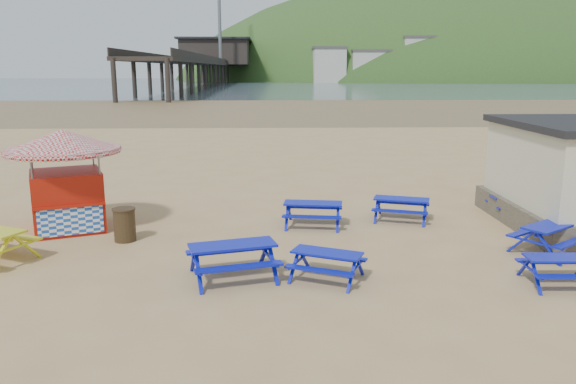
{
  "coord_description": "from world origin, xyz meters",
  "views": [
    {
      "loc": [
        -0.36,
        -15.01,
        4.64
      ],
      "look_at": [
        0.22,
        1.5,
        1.0
      ],
      "focal_mm": 35.0,
      "sensor_mm": 36.0,
      "label": 1
    }
  ],
  "objects_px": {
    "picnic_table_blue_a": "(313,214)",
    "picnic_table_blue_b": "(401,209)",
    "litter_bin": "(125,224)",
    "ice_cream_kiosk": "(65,167)"
  },
  "relations": [
    {
      "from": "ice_cream_kiosk",
      "to": "litter_bin",
      "type": "bearing_deg",
      "value": -54.5
    },
    {
      "from": "picnic_table_blue_a",
      "to": "picnic_table_blue_b",
      "type": "distance_m",
      "value": 2.86
    },
    {
      "from": "picnic_table_blue_b",
      "to": "ice_cream_kiosk",
      "type": "distance_m",
      "value": 10.14
    },
    {
      "from": "picnic_table_blue_a",
      "to": "picnic_table_blue_b",
      "type": "relative_size",
      "value": 0.95
    },
    {
      "from": "picnic_table_blue_b",
      "to": "ice_cream_kiosk",
      "type": "bearing_deg",
      "value": -158.29
    },
    {
      "from": "picnic_table_blue_b",
      "to": "litter_bin",
      "type": "bearing_deg",
      "value": -148.93
    },
    {
      "from": "picnic_table_blue_a",
      "to": "ice_cream_kiosk",
      "type": "distance_m",
      "value": 7.36
    },
    {
      "from": "picnic_table_blue_a",
      "to": "picnic_table_blue_b",
      "type": "height_order",
      "value": "picnic_table_blue_a"
    },
    {
      "from": "litter_bin",
      "to": "ice_cream_kiosk",
      "type": "bearing_deg",
      "value": 147.5
    },
    {
      "from": "picnic_table_blue_b",
      "to": "ice_cream_kiosk",
      "type": "xyz_separation_m",
      "value": [
        -10.01,
        -0.64,
        1.5
      ]
    }
  ]
}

